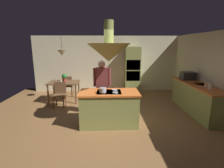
{
  "coord_description": "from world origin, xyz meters",
  "views": [
    {
      "loc": [
        -0.07,
        -4.59,
        2.13
      ],
      "look_at": [
        0.1,
        0.4,
        1.0
      ],
      "focal_mm": 27.56,
      "sensor_mm": 36.0,
      "label": 1
    }
  ],
  "objects_px": {
    "chair_facing_island": "(60,93)",
    "cooking_pot_on_cooktop": "(103,90)",
    "microwave_on_counter": "(188,76)",
    "kitchen_island": "(109,108)",
    "oven_tower": "(132,70)",
    "cup_on_table": "(61,82)",
    "canister_sugar": "(207,85)",
    "canister_flour": "(210,86)",
    "person_at_island": "(102,84)",
    "dining_table": "(64,84)",
    "chair_by_back_wall": "(68,85)",
    "potted_plant_on_table": "(65,77)"
  },
  "relations": [
    {
      "from": "oven_tower",
      "to": "dining_table",
      "type": "xyz_separation_m",
      "value": [
        -2.8,
        -1.14,
        -0.38
      ]
    },
    {
      "from": "chair_facing_island",
      "to": "cooking_pot_on_cooktop",
      "type": "xyz_separation_m",
      "value": [
        1.54,
        -1.59,
        0.5
      ]
    },
    {
      "from": "oven_tower",
      "to": "chair_facing_island",
      "type": "height_order",
      "value": "oven_tower"
    },
    {
      "from": "oven_tower",
      "to": "chair_by_back_wall",
      "type": "bearing_deg",
      "value": -169.85
    },
    {
      "from": "cup_on_table",
      "to": "chair_facing_island",
      "type": "bearing_deg",
      "value": -83.37
    },
    {
      "from": "cooking_pot_on_cooktop",
      "to": "canister_sugar",
      "type": "bearing_deg",
      "value": 9.24
    },
    {
      "from": "oven_tower",
      "to": "microwave_on_counter",
      "type": "bearing_deg",
      "value": -44.28
    },
    {
      "from": "dining_table",
      "to": "canister_sugar",
      "type": "distance_m",
      "value": 4.88
    },
    {
      "from": "dining_table",
      "to": "person_at_island",
      "type": "xyz_separation_m",
      "value": [
        1.51,
        -1.42,
        0.32
      ]
    },
    {
      "from": "person_at_island",
      "to": "chair_by_back_wall",
      "type": "distance_m",
      "value": 2.6
    },
    {
      "from": "potted_plant_on_table",
      "to": "dining_table",
      "type": "bearing_deg",
      "value": -102.22
    },
    {
      "from": "cooking_pot_on_cooktop",
      "to": "kitchen_island",
      "type": "bearing_deg",
      "value": 39.09
    },
    {
      "from": "cup_on_table",
      "to": "microwave_on_counter",
      "type": "height_order",
      "value": "microwave_on_counter"
    },
    {
      "from": "chair_facing_island",
      "to": "microwave_on_counter",
      "type": "height_order",
      "value": "microwave_on_counter"
    },
    {
      "from": "canister_flour",
      "to": "microwave_on_counter",
      "type": "height_order",
      "value": "microwave_on_counter"
    },
    {
      "from": "oven_tower",
      "to": "cup_on_table",
      "type": "distance_m",
      "value": 3.16
    },
    {
      "from": "chair_by_back_wall",
      "to": "cooking_pot_on_cooktop",
      "type": "distance_m",
      "value": 3.3
    },
    {
      "from": "cup_on_table",
      "to": "kitchen_island",
      "type": "bearing_deg",
      "value": -47.2
    },
    {
      "from": "person_at_island",
      "to": "cup_on_table",
      "type": "relative_size",
      "value": 18.91
    },
    {
      "from": "chair_facing_island",
      "to": "cooking_pot_on_cooktop",
      "type": "bearing_deg",
      "value": -45.88
    },
    {
      "from": "kitchen_island",
      "to": "canister_sugar",
      "type": "xyz_separation_m",
      "value": [
        2.84,
        0.36,
        0.54
      ]
    },
    {
      "from": "kitchen_island",
      "to": "potted_plant_on_table",
      "type": "bearing_deg",
      "value": 127.44
    },
    {
      "from": "kitchen_island",
      "to": "oven_tower",
      "type": "height_order",
      "value": "oven_tower"
    },
    {
      "from": "dining_table",
      "to": "microwave_on_counter",
      "type": "height_order",
      "value": "microwave_on_counter"
    },
    {
      "from": "chair_facing_island",
      "to": "cup_on_table",
      "type": "distance_m",
      "value": 0.53
    },
    {
      "from": "chair_by_back_wall",
      "to": "potted_plant_on_table",
      "type": "height_order",
      "value": "potted_plant_on_table"
    },
    {
      "from": "oven_tower",
      "to": "canister_sugar",
      "type": "distance_m",
      "value": 3.37
    },
    {
      "from": "cup_on_table",
      "to": "cooking_pot_on_cooktop",
      "type": "xyz_separation_m",
      "value": [
        1.59,
        -2.02,
        0.2
      ]
    },
    {
      "from": "person_at_island",
      "to": "kitchen_island",
      "type": "bearing_deg",
      "value": -73.95
    },
    {
      "from": "cup_on_table",
      "to": "cooking_pot_on_cooktop",
      "type": "bearing_deg",
      "value": -51.79
    },
    {
      "from": "cooking_pot_on_cooktop",
      "to": "cup_on_table",
      "type": "bearing_deg",
      "value": 128.21
    },
    {
      "from": "person_at_island",
      "to": "chair_by_back_wall",
      "type": "relative_size",
      "value": 1.96
    },
    {
      "from": "dining_table",
      "to": "person_at_island",
      "type": "relative_size",
      "value": 0.67
    },
    {
      "from": "cup_on_table",
      "to": "chair_by_back_wall",
      "type": "bearing_deg",
      "value": 86.63
    },
    {
      "from": "oven_tower",
      "to": "canister_flour",
      "type": "relative_size",
      "value": 13.32
    },
    {
      "from": "kitchen_island",
      "to": "cup_on_table",
      "type": "relative_size",
      "value": 17.54
    },
    {
      "from": "chair_facing_island",
      "to": "cup_on_table",
      "type": "height_order",
      "value": "chair_facing_island"
    },
    {
      "from": "oven_tower",
      "to": "microwave_on_counter",
      "type": "xyz_separation_m",
      "value": [
        1.74,
        -1.7,
        0.03
      ]
    },
    {
      "from": "kitchen_island",
      "to": "oven_tower",
      "type": "bearing_deg",
      "value": 71.26
    },
    {
      "from": "canister_sugar",
      "to": "dining_table",
      "type": "bearing_deg",
      "value": 159.01
    },
    {
      "from": "oven_tower",
      "to": "canister_flour",
      "type": "height_order",
      "value": "oven_tower"
    },
    {
      "from": "canister_sugar",
      "to": "cooking_pot_on_cooktop",
      "type": "xyz_separation_m",
      "value": [
        -3.0,
        -0.49,
        -0.0
      ]
    },
    {
      "from": "potted_plant_on_table",
      "to": "chair_facing_island",
      "type": "bearing_deg",
      "value": -91.58
    },
    {
      "from": "kitchen_island",
      "to": "chair_by_back_wall",
      "type": "distance_m",
      "value": 3.23
    },
    {
      "from": "microwave_on_counter",
      "to": "dining_table",
      "type": "bearing_deg",
      "value": 173.04
    },
    {
      "from": "chair_by_back_wall",
      "to": "canister_sugar",
      "type": "height_order",
      "value": "canister_sugar"
    },
    {
      "from": "kitchen_island",
      "to": "canister_sugar",
      "type": "relative_size",
      "value": 9.78
    },
    {
      "from": "person_at_island",
      "to": "canister_sugar",
      "type": "xyz_separation_m",
      "value": [
        3.03,
        -0.32,
        0.03
      ]
    },
    {
      "from": "person_at_island",
      "to": "canister_sugar",
      "type": "relative_size",
      "value": 10.54
    },
    {
      "from": "person_at_island",
      "to": "cooking_pot_on_cooktop",
      "type": "distance_m",
      "value": 0.81
    }
  ]
}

